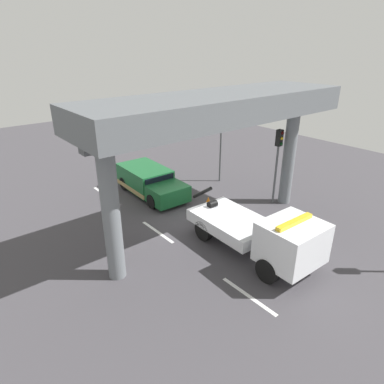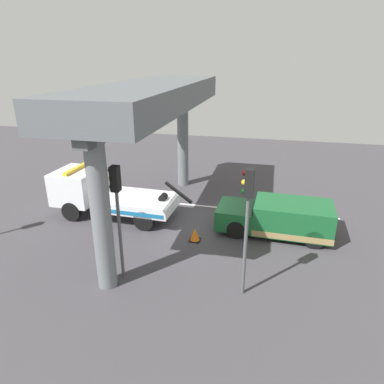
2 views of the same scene
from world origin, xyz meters
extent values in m
cube|color=#423F44|center=(0.00, 0.00, -0.05)|extent=(60.00, 40.00, 0.10)
cube|color=silver|center=(-6.00, -2.29, 0.00)|extent=(2.60, 0.16, 0.01)
cube|color=silver|center=(0.00, -2.29, 0.00)|extent=(2.60, 0.16, 0.01)
cube|color=silver|center=(6.00, -2.29, 0.00)|extent=(2.60, 0.16, 0.01)
cube|color=white|center=(2.77, 0.04, 0.93)|extent=(3.92, 2.53, 0.55)
cube|color=white|center=(6.10, -0.07, 1.48)|extent=(2.12, 2.37, 1.65)
cube|color=black|center=(6.71, -0.09, 1.84)|extent=(0.13, 2.21, 0.66)
cube|color=#196B9E|center=(2.81, 1.24, 0.84)|extent=(3.65, 0.14, 0.20)
cylinder|color=black|center=(0.58, 0.11, 1.66)|extent=(1.42, 0.23, 1.07)
cylinder|color=black|center=(1.39, 0.09, 1.32)|extent=(0.37, 0.46, 0.36)
cube|color=yellow|center=(6.10, -0.07, 2.38)|extent=(0.30, 1.93, 0.16)
cylinder|color=black|center=(5.93, 0.97, 0.50)|extent=(1.01, 0.35, 1.00)
cylinder|color=black|center=(5.86, -1.11, 0.50)|extent=(1.01, 0.35, 1.00)
cylinder|color=black|center=(2.04, 1.10, 0.50)|extent=(1.01, 0.35, 1.00)
cylinder|color=black|center=(1.97, -0.97, 0.50)|extent=(1.01, 0.35, 1.00)
cube|color=#195B2D|center=(-4.79, 0.02, 0.91)|extent=(3.53, 2.31, 1.35)
cube|color=#195B2D|center=(-2.20, -0.07, 0.71)|extent=(1.80, 2.17, 0.95)
cube|color=black|center=(-3.04, -0.04, 1.20)|extent=(0.13, 1.94, 0.59)
cube|color=#9E8451|center=(-4.79, 0.02, 0.41)|extent=(3.55, 2.33, 0.28)
cylinder|color=black|center=(-2.32, 0.90, 0.42)|extent=(0.85, 0.31, 0.84)
cylinder|color=black|center=(-2.38, -1.02, 0.42)|extent=(0.85, 0.31, 0.84)
cylinder|color=black|center=(-5.71, 1.01, 0.42)|extent=(0.85, 0.31, 0.84)
cylinder|color=black|center=(-5.77, -0.91, 0.42)|extent=(0.85, 0.31, 0.84)
cylinder|color=slate|center=(1.82, 5.45, 2.79)|extent=(0.68, 0.68, 5.57)
cylinder|color=slate|center=(1.82, -5.45, 2.79)|extent=(0.68, 0.68, 5.57)
cube|color=#5B5F63|center=(1.82, 0.00, 6.12)|extent=(3.60, 12.90, 1.09)
cube|color=#4A4E52|center=(1.82, 0.00, 5.39)|extent=(0.50, 12.50, 0.36)
cylinder|color=#515456|center=(-3.00, 4.82, 1.84)|extent=(0.12, 0.12, 3.68)
cube|color=black|center=(-3.00, 4.82, 4.13)|extent=(0.28, 0.32, 0.90)
sphere|color=#360605|center=(-2.84, 4.82, 4.43)|extent=(0.18, 0.18, 0.18)
sphere|color=gold|center=(-2.84, 4.82, 4.13)|extent=(0.18, 0.18, 0.18)
sphere|color=black|center=(-2.84, 4.82, 3.83)|extent=(0.18, 0.18, 0.18)
cylinder|color=#515456|center=(1.50, 4.82, 1.72)|extent=(0.12, 0.12, 3.45)
cube|color=black|center=(1.50, 4.82, 3.90)|extent=(0.28, 0.32, 0.90)
sphere|color=#360605|center=(1.66, 4.82, 4.20)|extent=(0.18, 0.18, 0.18)
sphere|color=gold|center=(1.66, 4.82, 3.90)|extent=(0.18, 0.18, 0.18)
sphere|color=black|center=(1.66, 4.82, 3.60)|extent=(0.18, 0.18, 0.18)
cone|color=orange|center=(-0.54, 1.57, 0.30)|extent=(0.46, 0.46, 0.60)
cube|color=black|center=(-0.54, 1.57, 0.01)|extent=(0.50, 0.50, 0.03)
camera|label=1|loc=(12.25, -10.14, 8.52)|focal=31.39mm
camera|label=2|loc=(-3.57, 15.02, 7.78)|focal=32.44mm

